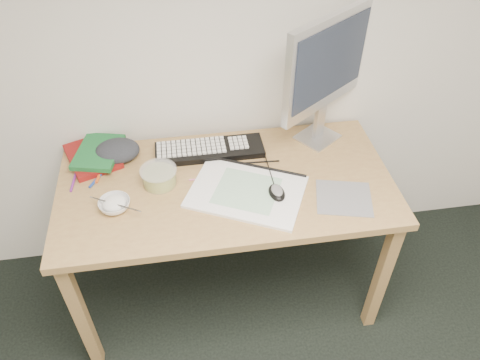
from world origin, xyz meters
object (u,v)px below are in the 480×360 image
(monitor, at_px, (327,66))
(rice_bowl, at_px, (115,205))
(keyboard, at_px, (210,150))
(desk, at_px, (226,196))
(sketchpad, at_px, (247,192))

(monitor, bearing_deg, rice_bowl, 163.85)
(rice_bowl, bearing_deg, keyboard, 35.81)
(desk, relative_size, monitor, 2.36)
(desk, distance_m, rice_bowl, 0.47)
(monitor, bearing_deg, sketchpad, -176.36)
(desk, xyz_separation_m, rice_bowl, (-0.45, -0.08, 0.10))
(monitor, relative_size, rice_bowl, 4.77)
(keyboard, distance_m, monitor, 0.62)
(sketchpad, relative_size, rice_bowl, 3.62)
(desk, bearing_deg, keyboard, 102.53)
(desk, relative_size, keyboard, 2.90)
(monitor, height_order, rice_bowl, monitor)
(rice_bowl, bearing_deg, monitor, 19.64)
(desk, height_order, monitor, monitor)
(desk, distance_m, keyboard, 0.24)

